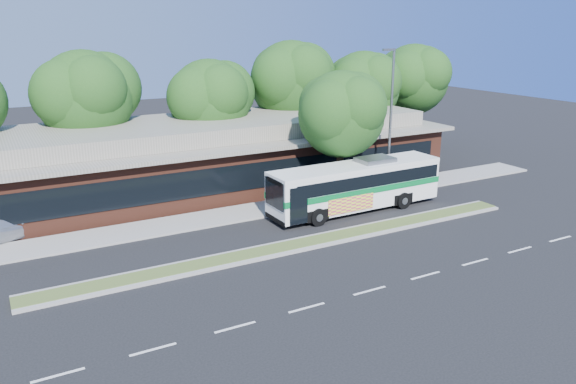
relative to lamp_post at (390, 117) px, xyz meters
The scene contains 13 objects.
ground 12.31m from the lamp_post, 147.90° to the right, with size 120.00×120.00×0.00m, color black.
median_strip 12.00m from the lamp_post, 150.55° to the right, with size 26.00×1.10×0.15m, color #415624.
sidewalk 10.73m from the lamp_post, behind, with size 44.00×2.60×0.12m, color gray.
plaza_building 12.17m from the lamp_post, 143.84° to the left, with size 33.20×11.20×4.45m.
lamp_post is the anchor object (origin of this frame).
tree_bg_b 19.10m from the lamp_post, 147.83° to the left, with size 6.69×6.00×9.00m.
tree_bg_c 12.27m from the lamp_post, 131.77° to the left, with size 6.24×5.60×8.26m.
tree_bg_d 10.32m from the lamp_post, 96.28° to the left, with size 6.91×6.20×9.37m.
tree_bg_e 10.38m from the lamp_post, 62.02° to the left, with size 6.47×5.80×8.50m.
tree_bg_f 14.91m from the lamp_post, 43.02° to the left, with size 6.69×6.00×8.92m.
transit_bus 5.59m from the lamp_post, 151.24° to the right, with size 10.82×2.68×3.02m.
sedan 22.78m from the lamp_post, behind, with size 1.80×4.42×1.28m, color silver.
sidewalk_tree 3.24m from the lamp_post, behind, with size 5.82×5.22×7.90m.
Camera 1 is at (-12.98, -21.66, 10.50)m, focal length 35.00 mm.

